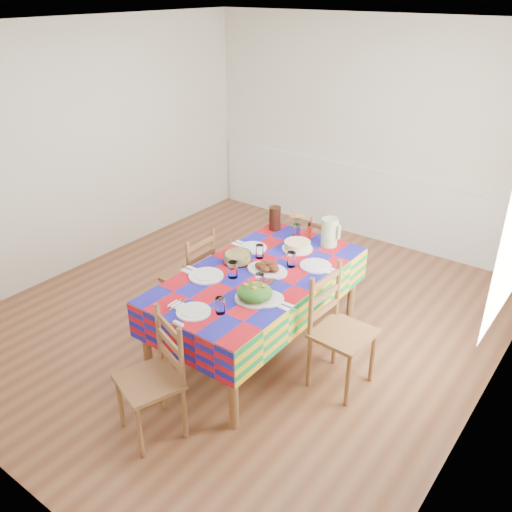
% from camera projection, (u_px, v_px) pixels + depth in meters
% --- Properties ---
extents(room, '(4.58, 5.08, 2.78)m').
position_uv_depth(room, '(243.00, 190.00, 4.81)').
color(room, brown).
rests_on(room, ground).
extents(wainscot, '(4.41, 0.06, 0.92)m').
position_uv_depth(wainscot, '(362.00, 200.00, 6.98)').
color(wainscot, white).
rests_on(wainscot, room).
extents(dining_table, '(1.08, 2.00, 0.78)m').
position_uv_depth(dining_table, '(258.00, 281.00, 4.67)').
color(dining_table, brown).
rests_on(dining_table, room).
extents(setting_near_head, '(0.43, 0.29, 0.13)m').
position_uv_depth(setting_near_head, '(203.00, 309.00, 4.06)').
color(setting_near_head, white).
rests_on(setting_near_head, dining_table).
extents(setting_left_near, '(0.54, 0.32, 0.14)m').
position_uv_depth(setting_left_near, '(215.00, 273.00, 4.55)').
color(setting_left_near, white).
rests_on(setting_left_near, dining_table).
extents(setting_left_far, '(0.48, 0.28, 0.13)m').
position_uv_depth(setting_left_far, '(255.00, 249.00, 4.98)').
color(setting_left_far, white).
rests_on(setting_left_far, dining_table).
extents(setting_right_near, '(0.49, 0.28, 0.12)m').
position_uv_depth(setting_right_near, '(265.00, 292.00, 4.28)').
color(setting_right_near, white).
rests_on(setting_right_near, dining_table).
extents(setting_right_far, '(0.52, 0.30, 0.13)m').
position_uv_depth(setting_right_far, '(307.00, 264.00, 4.72)').
color(setting_right_far, white).
rests_on(setting_right_far, dining_table).
extents(meat_platter, '(0.37, 0.27, 0.07)m').
position_uv_depth(meat_platter, '(267.00, 268.00, 4.64)').
color(meat_platter, white).
rests_on(meat_platter, dining_table).
extents(salad_platter, '(0.31, 0.31, 0.13)m').
position_uv_depth(salad_platter, '(255.00, 293.00, 4.23)').
color(salad_platter, white).
rests_on(salad_platter, dining_table).
extents(pasta_bowl, '(0.24, 0.24, 0.09)m').
position_uv_depth(pasta_bowl, '(237.00, 258.00, 4.79)').
color(pasta_bowl, white).
rests_on(pasta_bowl, dining_table).
extents(cake, '(0.29, 0.29, 0.08)m').
position_uv_depth(cake, '(297.00, 246.00, 5.02)').
color(cake, white).
rests_on(cake, dining_table).
extents(serving_utensils, '(0.16, 0.36, 0.01)m').
position_uv_depth(serving_utensils, '(269.00, 281.00, 4.49)').
color(serving_utensils, black).
rests_on(serving_utensils, dining_table).
extents(flower_vase, '(0.15, 0.12, 0.23)m').
position_uv_depth(flower_vase, '(296.00, 227.00, 5.26)').
color(flower_vase, white).
rests_on(flower_vase, dining_table).
extents(hot_sauce, '(0.04, 0.04, 0.17)m').
position_uv_depth(hot_sauce, '(309.00, 231.00, 5.20)').
color(hot_sauce, red).
rests_on(hot_sauce, dining_table).
extents(green_pitcher, '(0.16, 0.16, 0.27)m').
position_uv_depth(green_pitcher, '(330.00, 232.00, 5.06)').
color(green_pitcher, '#ADC68C').
rests_on(green_pitcher, dining_table).
extents(tea_pitcher, '(0.12, 0.12, 0.24)m').
position_uv_depth(tea_pitcher, '(275.00, 218.00, 5.39)').
color(tea_pitcher, black).
rests_on(tea_pitcher, dining_table).
extents(name_card, '(0.09, 0.03, 0.02)m').
position_uv_depth(name_card, '(178.00, 324.00, 3.92)').
color(name_card, white).
rests_on(name_card, dining_table).
extents(chair_near, '(0.54, 0.52, 0.96)m').
position_uv_depth(chair_near, '(155.00, 379.00, 3.86)').
color(chair_near, brown).
rests_on(chair_near, room).
extents(chair_far, '(0.43, 0.42, 0.85)m').
position_uv_depth(chair_far, '(329.00, 256.00, 5.70)').
color(chair_far, brown).
rests_on(chair_far, room).
extents(chair_left, '(0.41, 0.43, 0.95)m').
position_uv_depth(chair_left, '(192.00, 277.00, 5.20)').
color(chair_left, brown).
rests_on(chair_left, room).
extents(chair_right, '(0.45, 0.47, 1.02)m').
position_uv_depth(chair_right, '(338.00, 331.00, 4.34)').
color(chair_right, brown).
rests_on(chair_right, room).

